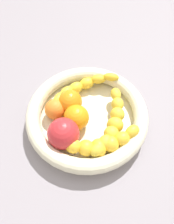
{
  "coord_description": "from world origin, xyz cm",
  "views": [
    {
      "loc": [
        -29.64,
        -3.94,
        55.1
      ],
      "look_at": [
        0.0,
        0.0,
        7.62
      ],
      "focal_mm": 37.22,
      "sensor_mm": 36.0,
      "label": 1
    }
  ],
  "objects_px": {
    "banana_arching_top": "(98,144)",
    "orange_front": "(76,118)",
    "orange_mid_left": "(55,110)",
    "fruit_bowl": "(87,116)",
    "banana_draped_right": "(83,86)",
    "banana_draped_left": "(113,123)",
    "tomato_red": "(63,134)",
    "orange_mid_right": "(70,102)"
  },
  "relations": [
    {
      "from": "tomato_red",
      "to": "orange_mid_left",
      "type": "bearing_deg",
      "value": 27.42
    },
    {
      "from": "orange_front",
      "to": "tomato_red",
      "type": "relative_size",
      "value": 0.84
    },
    {
      "from": "fruit_bowl",
      "to": "banana_draped_right",
      "type": "bearing_deg",
      "value": 15.43
    },
    {
      "from": "orange_mid_left",
      "to": "tomato_red",
      "type": "relative_size",
      "value": 0.71
    },
    {
      "from": "banana_draped_left",
      "to": "banana_draped_right",
      "type": "relative_size",
      "value": 1.23
    },
    {
      "from": "fruit_bowl",
      "to": "banana_arching_top",
      "type": "bearing_deg",
      "value": -155.53
    },
    {
      "from": "tomato_red",
      "to": "orange_mid_right",
      "type": "bearing_deg",
      "value": 0.86
    },
    {
      "from": "orange_front",
      "to": "orange_mid_left",
      "type": "relative_size",
      "value": 1.18
    },
    {
      "from": "orange_mid_left",
      "to": "tomato_red",
      "type": "xyz_separation_m",
      "value": [
        -0.07,
        -0.03,
        0.01
      ]
    },
    {
      "from": "fruit_bowl",
      "to": "orange_mid_right",
      "type": "xyz_separation_m",
      "value": [
        0.02,
        0.05,
        0.02
      ]
    },
    {
      "from": "banana_draped_left",
      "to": "fruit_bowl",
      "type": "bearing_deg",
      "value": 72.93
    },
    {
      "from": "banana_draped_left",
      "to": "orange_front",
      "type": "relative_size",
      "value": 3.23
    },
    {
      "from": "orange_mid_left",
      "to": "tomato_red",
      "type": "distance_m",
      "value": 0.07
    },
    {
      "from": "fruit_bowl",
      "to": "banana_draped_right",
      "type": "xyz_separation_m",
      "value": [
        0.08,
        0.02,
        0.02
      ]
    },
    {
      "from": "orange_front",
      "to": "tomato_red",
      "type": "bearing_deg",
      "value": 156.54
    },
    {
      "from": "banana_draped_right",
      "to": "banana_arching_top",
      "type": "height_order",
      "value": "banana_draped_right"
    },
    {
      "from": "banana_arching_top",
      "to": "orange_mid_left",
      "type": "bearing_deg",
      "value": 56.57
    },
    {
      "from": "fruit_bowl",
      "to": "tomato_red",
      "type": "relative_size",
      "value": 4.09
    },
    {
      "from": "banana_draped_left",
      "to": "orange_mid_left",
      "type": "relative_size",
      "value": 3.8
    },
    {
      "from": "banana_arching_top",
      "to": "orange_mid_left",
      "type": "distance_m",
      "value": 0.14
    },
    {
      "from": "tomato_red",
      "to": "orange_front",
      "type": "bearing_deg",
      "value": -23.46
    },
    {
      "from": "fruit_bowl",
      "to": "orange_front",
      "type": "bearing_deg",
      "value": 129.68
    },
    {
      "from": "banana_draped_right",
      "to": "fruit_bowl",
      "type": "bearing_deg",
      "value": -164.57
    },
    {
      "from": "fruit_bowl",
      "to": "banana_draped_right",
      "type": "height_order",
      "value": "banana_draped_right"
    },
    {
      "from": "banana_draped_right",
      "to": "orange_mid_left",
      "type": "height_order",
      "value": "orange_mid_left"
    },
    {
      "from": "banana_arching_top",
      "to": "orange_front",
      "type": "relative_size",
      "value": 3.24
    },
    {
      "from": "banana_arching_top",
      "to": "orange_front",
      "type": "xyz_separation_m",
      "value": [
        0.06,
        0.06,
        0.0
      ]
    },
    {
      "from": "orange_mid_left",
      "to": "orange_mid_right",
      "type": "distance_m",
      "value": 0.04
    },
    {
      "from": "banana_draped_left",
      "to": "tomato_red",
      "type": "height_order",
      "value": "tomato_red"
    },
    {
      "from": "orange_front",
      "to": "orange_mid_left",
      "type": "bearing_deg",
      "value": 73.56
    },
    {
      "from": "fruit_bowl",
      "to": "banana_draped_left",
      "type": "height_order",
      "value": "banana_draped_left"
    },
    {
      "from": "banana_arching_top",
      "to": "orange_mid_left",
      "type": "xyz_separation_m",
      "value": [
        0.08,
        0.11,
        -0.0
      ]
    },
    {
      "from": "orange_mid_right",
      "to": "fruit_bowl",
      "type": "bearing_deg",
      "value": -116.95
    },
    {
      "from": "fruit_bowl",
      "to": "banana_draped_left",
      "type": "bearing_deg",
      "value": -107.07
    },
    {
      "from": "banana_draped_right",
      "to": "orange_front",
      "type": "relative_size",
      "value": 2.62
    },
    {
      "from": "banana_arching_top",
      "to": "tomato_red",
      "type": "bearing_deg",
      "value": 82.95
    },
    {
      "from": "banana_arching_top",
      "to": "tomato_red",
      "type": "height_order",
      "value": "tomato_red"
    },
    {
      "from": "orange_mid_right",
      "to": "orange_mid_left",
      "type": "bearing_deg",
      "value": 128.95
    },
    {
      "from": "banana_draped_left",
      "to": "tomato_red",
      "type": "relative_size",
      "value": 2.7
    },
    {
      "from": "banana_draped_right",
      "to": "tomato_red",
      "type": "xyz_separation_m",
      "value": [
        -0.15,
        0.02,
        0.01
      ]
    },
    {
      "from": "orange_front",
      "to": "tomato_red",
      "type": "height_order",
      "value": "tomato_red"
    },
    {
      "from": "orange_mid_right",
      "to": "tomato_red",
      "type": "xyz_separation_m",
      "value": [
        -0.09,
        -0.0,
        0.01
      ]
    }
  ]
}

